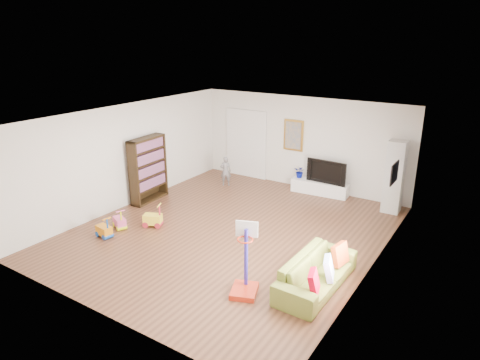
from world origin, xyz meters
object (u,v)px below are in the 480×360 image
Objects in this scene: bookshelf at (148,169)px; basketball_hoop at (244,260)px; media_console at (320,188)px; sofa at (317,272)px.

bookshelf is 1.34× the size of basketball_hoop.
bookshelf is 5.23m from basketball_hoop.
bookshelf is (-3.78, -2.99, 0.70)m from media_console.
media_console is 4.87m from bookshelf.
basketball_hoop is at bearing -31.41° from bookshelf.
media_console is 0.80× the size of sofa.
basketball_hoop reaches higher than sofa.
sofa is at bearing 21.04° from basketball_hoop.
media_console is at bearing 23.39° from sofa.
basketball_hoop is at bearing 133.43° from sofa.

